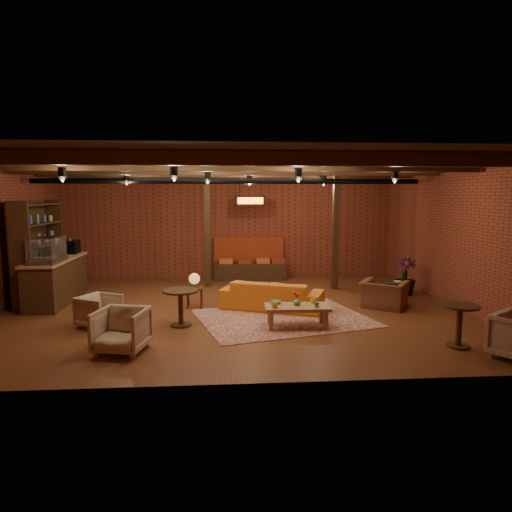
{
  "coord_description": "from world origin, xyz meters",
  "views": [
    {
      "loc": [
        -0.2,
        -9.86,
        2.55
      ],
      "look_at": [
        0.55,
        0.2,
        1.17
      ],
      "focal_mm": 32.0,
      "sensor_mm": 36.0,
      "label": 1
    }
  ],
  "objects": [
    {
      "name": "rug",
      "position": [
        1.04,
        -0.79,
        0.01
      ],
      "size": [
        3.9,
        3.34,
        0.01
      ],
      "primitive_type": "cube",
      "rotation": [
        0.0,
        0.0,
        0.26
      ],
      "color": "maroon",
      "rests_on": "floor"
    },
    {
      "name": "round_table_left",
      "position": [
        -1.02,
        -1.18,
        0.48
      ],
      "size": [
        0.68,
        0.68,
        0.71
      ],
      "color": "black",
      "rests_on": "floor"
    },
    {
      "name": "shelving_hutch",
      "position": [
        -4.5,
        1.1,
        1.2
      ],
      "size": [
        0.52,
        2.0,
        2.4
      ],
      "primitive_type": null,
      "color": "black",
      "rests_on": "ground"
    },
    {
      "name": "ceiling",
      "position": [
        0.0,
        0.0,
        3.2
      ],
      "size": [
        10.0,
        8.0,
        0.02
      ],
      "primitive_type": "cube",
      "color": "black",
      "rests_on": "wall_back"
    },
    {
      "name": "armchair_b",
      "position": [
        -1.84,
        -2.59,
        0.39
      ],
      "size": [
        0.9,
        0.87,
        0.79
      ],
      "primitive_type": "imported",
      "rotation": [
        0.0,
        0.0,
        -0.22
      ],
      "color": "beige",
      "rests_on": "floor"
    },
    {
      "name": "armchair_right",
      "position": [
        3.41,
        -0.09,
        0.41
      ],
      "size": [
        1.12,
        1.03,
        0.82
      ],
      "primitive_type": "imported",
      "rotation": [
        0.0,
        0.0,
        2.54
      ],
      "color": "brown",
      "rests_on": "floor"
    },
    {
      "name": "floor",
      "position": [
        0.0,
        0.0,
        0.0
      ],
      "size": [
        10.0,
        10.0,
        0.0
      ],
      "primitive_type": "plane",
      "color": "#432410",
      "rests_on": "ground"
    },
    {
      "name": "armchair_a",
      "position": [
        -2.58,
        -1.12,
        0.34
      ],
      "size": [
        0.87,
        0.89,
        0.69
      ],
      "primitive_type": "imported",
      "rotation": [
        0.0,
        0.0,
        1.07
      ],
      "color": "beige",
      "rests_on": "floor"
    },
    {
      "name": "ceiling_spotlights",
      "position": [
        0.0,
        0.0,
        2.86
      ],
      "size": [
        6.4,
        4.4,
        0.28
      ],
      "primitive_type": null,
      "color": "black",
      "rests_on": "ceiling"
    },
    {
      "name": "plant_tall",
      "position": [
        4.4,
        1.17,
        1.4
      ],
      "size": [
        1.99,
        1.99,
        2.8
      ],
      "primitive_type": "imported",
      "rotation": [
        0.0,
        0.0,
        -0.33
      ],
      "color": "#4C7F4C",
      "rests_on": "floor"
    },
    {
      "name": "post_right",
      "position": [
        2.8,
        2.0,
        1.6
      ],
      "size": [
        0.16,
        0.16,
        3.2
      ],
      "primitive_type": "cube",
      "color": "black",
      "rests_on": "ground"
    },
    {
      "name": "service_counter",
      "position": [
        -4.1,
        1.0,
        0.8
      ],
      "size": [
        0.8,
        2.5,
        1.6
      ],
      "primitive_type": null,
      "color": "black",
      "rests_on": "ground"
    },
    {
      "name": "sofa",
      "position": [
        0.89,
        -0.04,
        0.32
      ],
      "size": [
        2.37,
        1.63,
        0.65
      ],
      "primitive_type": "imported",
      "rotation": [
        0.0,
        0.0,
        2.76
      ],
      "color": "#C7671B",
      "rests_on": "floor"
    },
    {
      "name": "coffee_table",
      "position": [
        1.2,
        -1.43,
        0.38
      ],
      "size": [
        1.25,
        0.65,
        0.67
      ],
      "rotation": [
        0.0,
        0.0,
        -0.03
      ],
      "color": "#8E6442",
      "rests_on": "floor"
    },
    {
      "name": "ceiling_pipe",
      "position": [
        0.0,
        1.6,
        2.85
      ],
      "size": [
        9.6,
        0.12,
        0.12
      ],
      "primitive_type": "cylinder",
      "rotation": [
        0.0,
        1.57,
        0.0
      ],
      "color": "black",
      "rests_on": "ceiling"
    },
    {
      "name": "wall_back",
      "position": [
        0.0,
        4.0,
        1.6
      ],
      "size": [
        10.0,
        0.02,
        3.2
      ],
      "primitive_type": "cube",
      "color": "brown",
      "rests_on": "ground"
    },
    {
      "name": "banquette",
      "position": [
        0.6,
        3.55,
        0.5
      ],
      "size": [
        2.1,
        0.7,
        1.0
      ],
      "primitive_type": null,
      "color": "maroon",
      "rests_on": "ground"
    },
    {
      "name": "side_table_book",
      "position": [
        3.92,
        0.59,
        0.42
      ],
      "size": [
        0.45,
        0.45,
        0.47
      ],
      "rotation": [
        0.0,
        0.0,
        -0.12
      ],
      "color": "black",
      "rests_on": "floor"
    },
    {
      "name": "round_table_right",
      "position": [
        3.72,
        -2.77,
        0.48
      ],
      "size": [
        0.62,
        0.62,
        0.73
      ],
      "color": "black",
      "rests_on": "floor"
    },
    {
      "name": "side_table_lamp",
      "position": [
        -0.84,
        0.28,
        0.59
      ],
      "size": [
        0.38,
        0.38,
        0.78
      ],
      "rotation": [
        0.0,
        0.0,
        -0.02
      ],
      "color": "black",
      "rests_on": "floor"
    },
    {
      "name": "plant_counter",
      "position": [
        -4.0,
        1.2,
        1.22
      ],
      "size": [
        0.35,
        0.39,
        0.3
      ],
      "primitive_type": "imported",
      "color": "#337F33",
      "rests_on": "service_counter"
    },
    {
      "name": "service_sign",
      "position": [
        0.6,
        3.1,
        2.35
      ],
      "size": [
        0.86,
        0.06,
        0.3
      ],
      "primitive_type": "cube",
      "color": "orange",
      "rests_on": "ceiling"
    },
    {
      "name": "wall_front",
      "position": [
        0.0,
        -4.0,
        1.6
      ],
      "size": [
        10.0,
        0.02,
        3.2
      ],
      "primitive_type": "cube",
      "color": "brown",
      "rests_on": "ground"
    },
    {
      "name": "post_left",
      "position": [
        -0.6,
        2.6,
        1.6
      ],
      "size": [
        0.16,
        0.16,
        3.2
      ],
      "primitive_type": "cube",
      "color": "black",
      "rests_on": "ground"
    },
    {
      "name": "ceiling_beams",
      "position": [
        0.0,
        0.0,
        3.08
      ],
      "size": [
        9.8,
        6.4,
        0.22
      ],
      "primitive_type": null,
      "color": "black",
      "rests_on": "ceiling"
    },
    {
      "name": "wall_right",
      "position": [
        5.0,
        0.0,
        1.6
      ],
      "size": [
        0.02,
        8.0,
        3.2
      ],
      "primitive_type": "cube",
      "color": "brown",
      "rests_on": "ground"
    }
  ]
}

